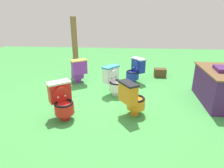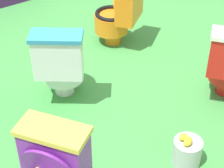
# 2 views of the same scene
# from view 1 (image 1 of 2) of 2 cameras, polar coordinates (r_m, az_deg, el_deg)

# --- Properties ---
(ground) EXTENTS (14.00, 14.00, 0.00)m
(ground) POSITION_cam_1_polar(r_m,az_deg,el_deg) (4.47, -0.51, -5.36)
(ground) COLOR #429947
(toilet_blue) EXTENTS (0.62, 0.63, 0.73)m
(toilet_blue) POSITION_cam_1_polar(r_m,az_deg,el_deg) (5.57, 6.92, 4.01)
(toilet_blue) COLOR #192D9E
(toilet_blue) RESTS_ON ground
(toilet_white) EXTENTS (0.62, 0.64, 0.73)m
(toilet_white) POSITION_cam_1_polar(r_m,az_deg,el_deg) (4.71, 0.55, 1.01)
(toilet_white) COLOR white
(toilet_white) RESTS_ON ground
(toilet_red) EXTENTS (0.64, 0.62, 0.73)m
(toilet_red) POSITION_cam_1_polar(r_m,az_deg,el_deg) (3.80, -14.68, -4.75)
(toilet_red) COLOR red
(toilet_red) RESTS_ON ground
(toilet_orange) EXTENTS (0.61, 0.63, 0.73)m
(toilet_orange) POSITION_cam_1_polar(r_m,az_deg,el_deg) (3.78, 6.07, -4.30)
(toilet_orange) COLOR orange
(toilet_orange) RESTS_ON ground
(toilet_purple) EXTENTS (0.63, 0.60, 0.73)m
(toilet_purple) POSITION_cam_1_polar(r_m,az_deg,el_deg) (5.58, -10.02, 3.87)
(toilet_purple) COLOR purple
(toilet_purple) RESTS_ON ground
(vendor_table) EXTENTS (1.48, 0.90, 0.85)m
(vendor_table) POSITION_cam_1_polar(r_m,az_deg,el_deg) (4.95, 29.74, -0.64)
(vendor_table) COLOR #4C2360
(vendor_table) RESTS_ON ground
(wooden_post) EXTENTS (0.18, 0.18, 1.83)m
(wooden_post) POSITION_cam_1_polar(r_m,az_deg,el_deg) (6.40, -11.01, 10.97)
(wooden_post) COLOR brown
(wooden_post) RESTS_ON ground
(small_crate) EXTENTS (0.26, 0.37, 0.27)m
(small_crate) POSITION_cam_1_polar(r_m,az_deg,el_deg) (6.33, 14.14, 3.31)
(small_crate) COLOR brown
(small_crate) RESTS_ON ground
(lemon_bucket) EXTENTS (0.22, 0.22, 0.28)m
(lemon_bucket) POSITION_cam_1_polar(r_m,az_deg,el_deg) (4.77, -15.07, -2.79)
(lemon_bucket) COLOR #B7B7BF
(lemon_bucket) RESTS_ON ground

